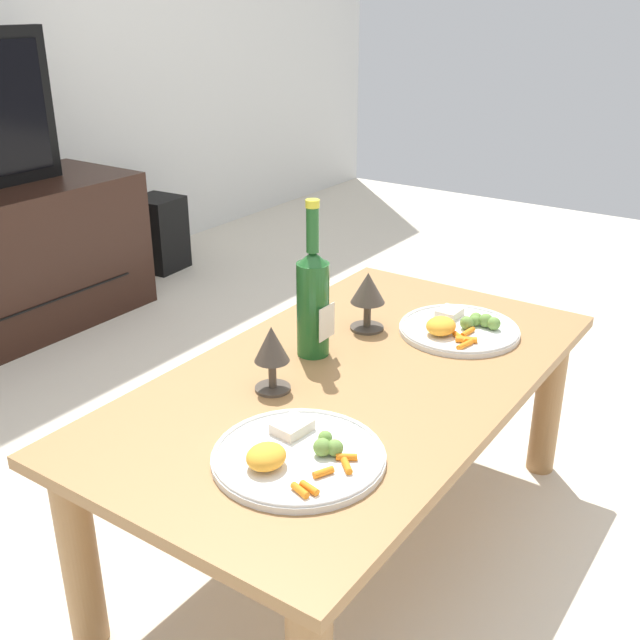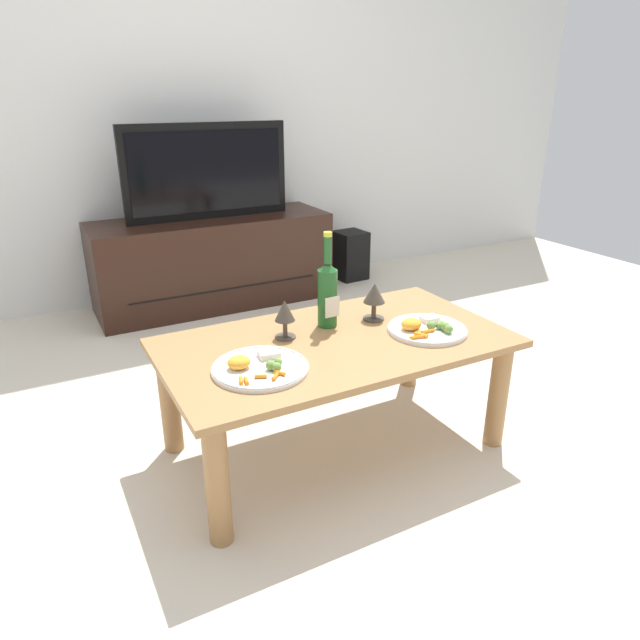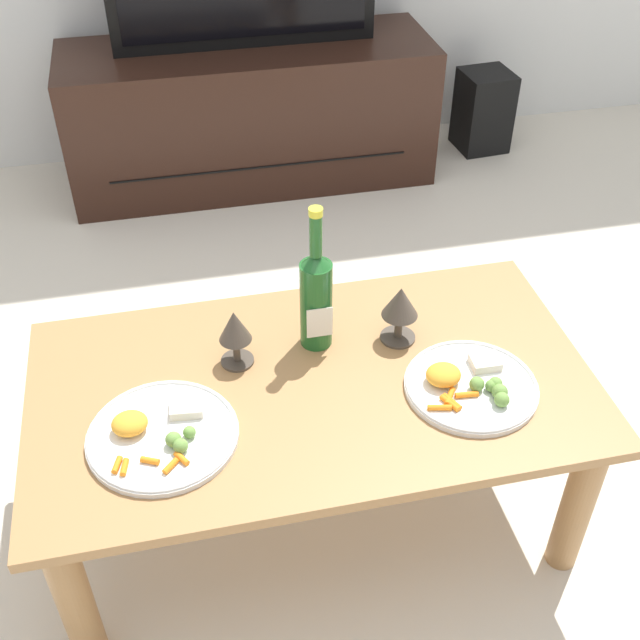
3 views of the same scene
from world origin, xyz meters
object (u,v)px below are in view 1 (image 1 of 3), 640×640
Objects in this scene: wine_bottle at (313,298)px; dinner_plate_right at (459,328)px; dining_table at (352,405)px; floor_speaker at (159,233)px; goblet_left at (272,348)px; dinner_plate_left at (297,455)px; goblet_right at (368,291)px.

wine_bottle reaches higher than dinner_plate_right.
dining_table is 0.24m from wine_bottle.
dining_table is at bearing 163.69° from dinner_plate_right.
floor_speaker is 2.09m from goblet_left.
dinner_plate_right is at bearing -0.10° from dinner_plate_left.
wine_bottle is at bearing 8.85° from goblet_left.
goblet_left is 0.49× the size of dinner_plate_right.
wine_bottle is at bearing -128.12° from floor_speaker.
dining_table is 0.34m from dinner_plate_right.
floor_speaker is at bearing 56.34° from wine_bottle.
floor_speaker is at bearing 52.55° from goblet_left.
dinner_plate_right is (-0.79, -1.82, 0.28)m from floor_speaker.
goblet_right is (0.18, -0.03, -0.04)m from wine_bottle.
dinner_plate_right is at bearing -37.76° from wine_bottle.
floor_speaker is 2.40× the size of goblet_left.
goblet_right is 0.50× the size of dinner_plate_right.
floor_speaker is at bearing 57.46° from dining_table.
wine_bottle reaches higher than dinner_plate_left.
dinner_plate_left reaches higher than floor_speaker.
goblet_right is at bearing -122.96° from floor_speaker.
wine_bottle reaches higher than dining_table.
wine_bottle is at bearing 142.24° from dinner_plate_right.
dinner_plate_left is at bearing 179.90° from dinner_plate_right.
floor_speaker is at bearing 61.50° from goblet_right.
dinner_plate_left is at bearing -148.76° from wine_bottle.
dining_table is 0.29m from goblet_right.
goblet_right is (-0.89, -1.63, 0.36)m from floor_speaker.
goblet_left reaches higher than dinner_plate_right.
goblet_right is (0.22, 0.10, 0.17)m from dining_table.
wine_bottle is (-1.07, -1.61, 0.40)m from floor_speaker.
goblet_right is at bearing 24.07° from dining_table.
wine_bottle is at bearing 74.27° from dining_table.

